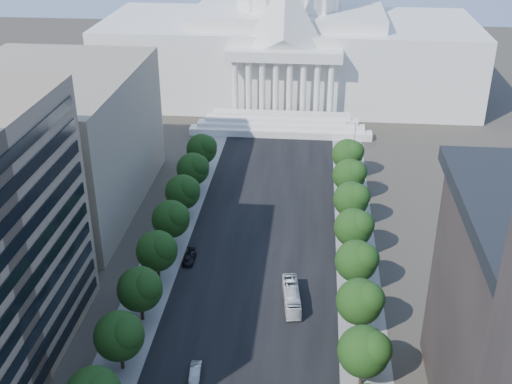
% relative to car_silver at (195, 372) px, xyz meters
% --- Properties ---
extents(road_asphalt, '(30.00, 260.00, 0.01)m').
position_rel_car_silver_xyz_m(road_asphalt, '(6.62, 42.72, -0.75)').
color(road_asphalt, black).
rests_on(road_asphalt, ground).
extents(sidewalk_left, '(8.00, 260.00, 0.02)m').
position_rel_car_silver_xyz_m(sidewalk_left, '(-12.38, 42.72, -0.75)').
color(sidewalk_left, gray).
rests_on(sidewalk_left, ground).
extents(sidewalk_right, '(8.00, 260.00, 0.02)m').
position_rel_car_silver_xyz_m(sidewalk_right, '(25.62, 42.72, -0.75)').
color(sidewalk_right, gray).
rests_on(sidewalk_right, ground).
extents(capitol, '(120.00, 56.00, 73.00)m').
position_rel_car_silver_xyz_m(capitol, '(6.62, 137.61, 19.25)').
color(capitol, white).
rests_on(capitol, ground).
extents(office_block_left_far, '(38.00, 52.00, 30.00)m').
position_rel_car_silver_xyz_m(office_block_left_far, '(-41.38, 52.72, 14.25)').
color(office_block_left_far, gray).
rests_on(office_block_left_far, ground).
extents(tree_l_d, '(7.79, 7.60, 9.97)m').
position_rel_car_silver_xyz_m(tree_l_d, '(-11.05, 0.53, 5.70)').
color(tree_l_d, '#33261C').
rests_on(tree_l_d, ground).
extents(tree_l_e, '(7.79, 7.60, 9.97)m').
position_rel_car_silver_xyz_m(tree_l_e, '(-11.05, 12.53, 5.70)').
color(tree_l_e, '#33261C').
rests_on(tree_l_e, ground).
extents(tree_l_f, '(7.79, 7.60, 9.97)m').
position_rel_car_silver_xyz_m(tree_l_f, '(-11.05, 24.53, 5.70)').
color(tree_l_f, '#33261C').
rests_on(tree_l_f, ground).
extents(tree_l_g, '(7.79, 7.60, 9.97)m').
position_rel_car_silver_xyz_m(tree_l_g, '(-11.05, 36.53, 5.70)').
color(tree_l_g, '#33261C').
rests_on(tree_l_g, ground).
extents(tree_l_h, '(7.79, 7.60, 9.97)m').
position_rel_car_silver_xyz_m(tree_l_h, '(-11.05, 48.53, 5.70)').
color(tree_l_h, '#33261C').
rests_on(tree_l_h, ground).
extents(tree_l_i, '(7.79, 7.60, 9.97)m').
position_rel_car_silver_xyz_m(tree_l_i, '(-11.05, 60.53, 5.70)').
color(tree_l_i, '#33261C').
rests_on(tree_l_i, ground).
extents(tree_l_j, '(7.79, 7.60, 9.97)m').
position_rel_car_silver_xyz_m(tree_l_j, '(-11.05, 72.53, 5.70)').
color(tree_l_j, '#33261C').
rests_on(tree_l_j, ground).
extents(tree_r_d, '(7.79, 7.60, 9.97)m').
position_rel_car_silver_xyz_m(tree_r_d, '(24.95, 0.53, 5.70)').
color(tree_r_d, '#33261C').
rests_on(tree_r_d, ground).
extents(tree_r_e, '(7.79, 7.60, 9.97)m').
position_rel_car_silver_xyz_m(tree_r_e, '(24.95, 12.53, 5.70)').
color(tree_r_e, '#33261C').
rests_on(tree_r_e, ground).
extents(tree_r_f, '(7.79, 7.60, 9.97)m').
position_rel_car_silver_xyz_m(tree_r_f, '(24.95, 24.53, 5.70)').
color(tree_r_f, '#33261C').
rests_on(tree_r_f, ground).
extents(tree_r_g, '(7.79, 7.60, 9.97)m').
position_rel_car_silver_xyz_m(tree_r_g, '(24.95, 36.53, 5.70)').
color(tree_r_g, '#33261C').
rests_on(tree_r_g, ground).
extents(tree_r_h, '(7.79, 7.60, 9.97)m').
position_rel_car_silver_xyz_m(tree_r_h, '(24.95, 48.53, 5.70)').
color(tree_r_h, '#33261C').
rests_on(tree_r_h, ground).
extents(tree_r_i, '(7.79, 7.60, 9.97)m').
position_rel_car_silver_xyz_m(tree_r_i, '(24.95, 60.53, 5.70)').
color(tree_r_i, '#33261C').
rests_on(tree_r_i, ground).
extents(tree_r_j, '(7.79, 7.60, 9.97)m').
position_rel_car_silver_xyz_m(tree_r_j, '(24.95, 72.53, 5.70)').
color(tree_r_j, '#33261C').
rests_on(tree_r_j, ground).
extents(streetlight_c, '(2.61, 0.44, 9.00)m').
position_rel_car_silver_xyz_m(streetlight_c, '(26.52, 12.72, 5.07)').
color(streetlight_c, gray).
rests_on(streetlight_c, ground).
extents(streetlight_d, '(2.61, 0.44, 9.00)m').
position_rel_car_silver_xyz_m(streetlight_d, '(26.52, 37.72, 5.07)').
color(streetlight_d, gray).
rests_on(streetlight_d, ground).
extents(streetlight_e, '(2.61, 0.44, 9.00)m').
position_rel_car_silver_xyz_m(streetlight_e, '(26.52, 62.72, 5.07)').
color(streetlight_e, gray).
rests_on(streetlight_e, ground).
extents(streetlight_f, '(2.61, 0.44, 9.00)m').
position_rel_car_silver_xyz_m(streetlight_f, '(26.52, 87.72, 5.07)').
color(streetlight_f, gray).
rests_on(streetlight_f, ground).
extents(car_silver, '(1.90, 4.68, 1.51)m').
position_rel_car_silver_xyz_m(car_silver, '(0.00, 0.00, 0.00)').
color(car_silver, '#9EA2A5').
rests_on(car_silver, ground).
extents(car_dark_b, '(2.19, 5.34, 1.55)m').
position_rel_car_silver_xyz_m(car_dark_b, '(-6.88, 31.26, 0.02)').
color(car_dark_b, black).
rests_on(car_dark_b, ground).
extents(city_bus, '(3.86, 11.22, 3.06)m').
position_rel_car_silver_xyz_m(city_bus, '(13.52, 19.47, 0.78)').
color(city_bus, silver).
rests_on(city_bus, ground).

